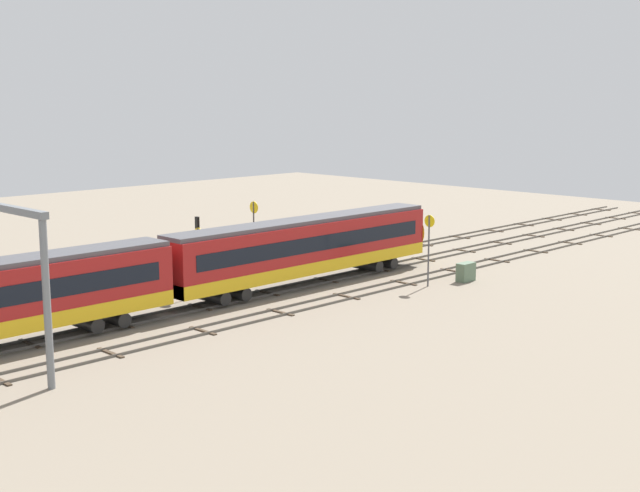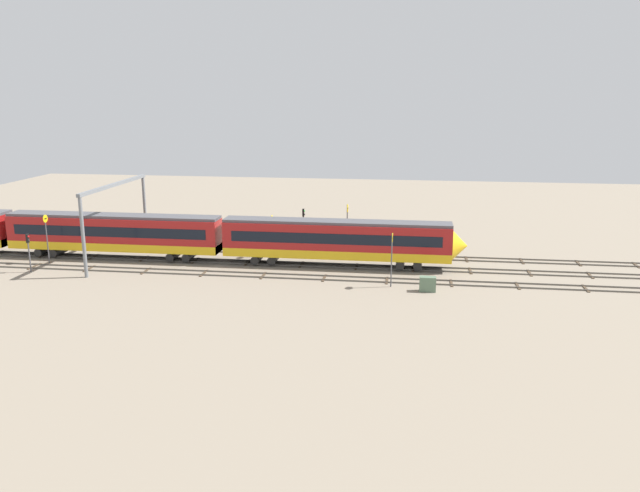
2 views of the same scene
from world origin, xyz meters
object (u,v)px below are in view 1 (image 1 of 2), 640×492
Objects in this scene: speed_sign_distant_end at (429,241)px; speed_sign_mid_trackside at (254,227)px; signal_light_trackside_approach at (198,239)px; relay_cabinet at (466,272)px; speed_sign_near_foreground at (199,251)px.

speed_sign_mid_trackside is at bearing 112.86° from speed_sign_distant_end.
speed_sign_mid_trackside is 14.11m from speed_sign_distant_end.
speed_sign_mid_trackside is 5.22m from signal_light_trackside_approach.
relay_cabinet is (3.41, -0.93, -2.68)m from speed_sign_distant_end.
speed_sign_mid_trackside reaches higher than signal_light_trackside_approach.
speed_sign_distant_end is (5.48, -12.99, -0.25)m from speed_sign_mid_trackside.
speed_sign_near_foreground is 0.98× the size of signal_light_trackside_approach.
relay_cabinet is at bearing -31.50° from speed_sign_near_foreground.
speed_sign_distant_end is 3.44× the size of relay_cabinet.
speed_sign_distant_end is at bearing 164.76° from relay_cabinet.
speed_sign_distant_end is at bearing -51.53° from signal_light_trackside_approach.
speed_sign_near_foreground is 0.85× the size of speed_sign_mid_trackside.
speed_sign_mid_trackside is at bearing -4.69° from signal_light_trackside_approach.
relay_cabinet is (8.88, -13.92, -2.93)m from speed_sign_mid_trackside.
speed_sign_mid_trackside is 1.15× the size of signal_light_trackside_approach.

